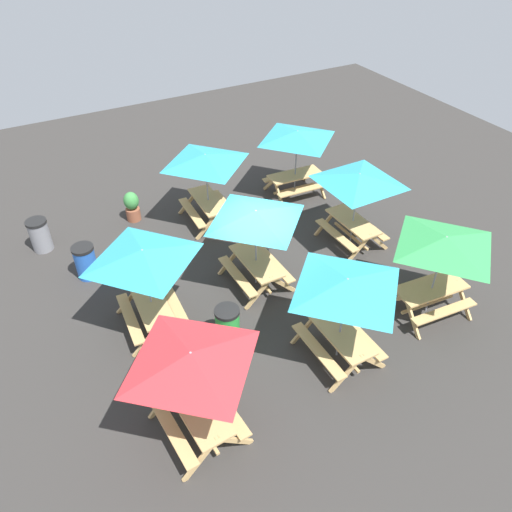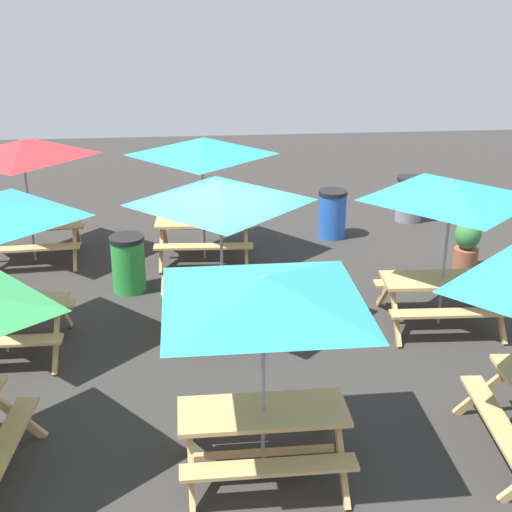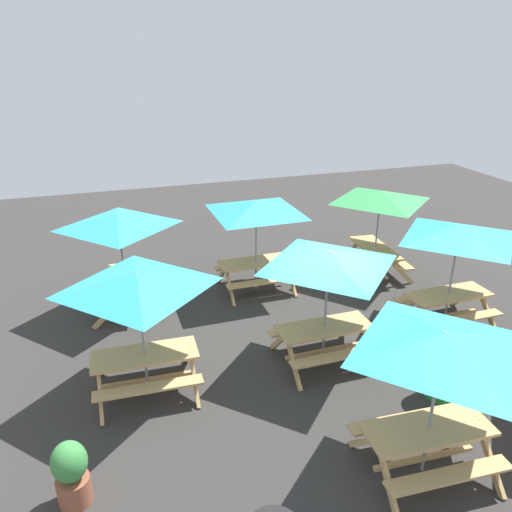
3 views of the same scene
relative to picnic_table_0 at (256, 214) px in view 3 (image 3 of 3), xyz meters
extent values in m
plane|color=#33302D|center=(-0.31, 3.24, -1.99)|extent=(27.99, 27.99, 0.00)
cube|color=tan|center=(0.00, 0.00, -1.25)|extent=(1.81, 0.72, 0.05)
cube|color=tan|center=(0.01, -0.55, -1.54)|extent=(1.80, 0.28, 0.04)
cube|color=tan|center=(-0.01, 0.55, -1.54)|extent=(1.80, 0.28, 0.04)
cube|color=tan|center=(-0.78, -0.37, -1.62)|extent=(0.07, 0.80, 0.81)
cube|color=tan|center=(-0.78, 0.36, -1.62)|extent=(0.07, 0.80, 0.81)
cube|color=tan|center=(0.78, -0.36, -1.62)|extent=(0.07, 0.80, 0.81)
cube|color=tan|center=(0.78, 0.37, -1.62)|extent=(0.07, 0.80, 0.81)
cube|color=tan|center=(0.00, 0.00, -1.77)|extent=(1.56, 0.09, 0.06)
cylinder|color=gray|center=(0.00, 0.00, -0.84)|extent=(0.04, 0.04, 2.30)
pyramid|color=teal|center=(0.00, 0.00, 0.17)|extent=(2.83, 2.83, 0.28)
cube|color=tan|center=(-3.38, 2.94, -1.25)|extent=(1.80, 0.71, 0.05)
cube|color=tan|center=(-3.38, 2.39, -1.54)|extent=(1.80, 0.27, 0.04)
cube|color=tan|center=(-3.38, 3.49, -1.54)|extent=(1.80, 0.27, 0.04)
cube|color=tan|center=(-4.16, 2.58, -1.62)|extent=(0.06, 0.80, 0.81)
cube|color=tan|center=(-4.16, 3.31, -1.62)|extent=(0.06, 0.80, 0.81)
cube|color=tan|center=(-2.60, 2.57, -1.62)|extent=(0.06, 0.80, 0.81)
cube|color=tan|center=(-2.60, 3.30, -1.62)|extent=(0.06, 0.80, 0.81)
cube|color=tan|center=(-3.38, 2.94, -1.77)|extent=(1.56, 0.08, 0.06)
cylinder|color=gray|center=(-3.38, 2.94, -0.84)|extent=(0.04, 0.04, 2.30)
pyramid|color=teal|center=(-3.38, 2.94, 0.17)|extent=(2.01, 2.01, 0.28)
cube|color=tan|center=(-0.26, 3.35, -1.25)|extent=(1.81, 0.71, 0.05)
cube|color=tan|center=(-0.26, 2.80, -1.54)|extent=(1.80, 0.27, 0.04)
cube|color=tan|center=(-0.27, 3.90, -1.54)|extent=(1.80, 0.27, 0.04)
cube|color=tan|center=(-1.04, 2.98, -1.62)|extent=(0.07, 0.80, 0.81)
cube|color=tan|center=(-1.05, 3.71, -1.62)|extent=(0.07, 0.80, 0.81)
cube|color=tan|center=(0.52, 2.99, -1.62)|extent=(0.07, 0.80, 0.81)
cube|color=tan|center=(0.51, 3.72, -1.62)|extent=(0.07, 0.80, 0.81)
cube|color=tan|center=(-0.26, 3.35, -1.77)|extent=(1.56, 0.08, 0.06)
cylinder|color=gray|center=(-0.26, 3.35, -0.84)|extent=(0.04, 0.04, 2.30)
pyramid|color=teal|center=(-0.26, 3.35, 0.17)|extent=(2.02, 2.02, 0.28)
cube|color=tan|center=(3.15, -0.01, -1.25)|extent=(0.81, 1.84, 0.05)
cube|color=tan|center=(3.70, -0.04, -1.54)|extent=(0.37, 1.81, 0.04)
cube|color=tan|center=(2.60, 0.03, -1.54)|extent=(0.37, 1.81, 0.04)
cube|color=tan|center=(3.47, -0.81, -1.62)|extent=(0.80, 0.11, 0.81)
cube|color=tan|center=(2.74, -0.76, -1.62)|extent=(0.80, 0.11, 0.81)
cube|color=tan|center=(3.56, 0.75, -1.62)|extent=(0.80, 0.11, 0.81)
cube|color=tan|center=(2.84, 0.80, -1.62)|extent=(0.80, 0.11, 0.81)
cube|color=tan|center=(3.15, -0.01, -1.77)|extent=(0.16, 1.56, 0.06)
cylinder|color=gray|center=(3.15, -0.01, -0.84)|extent=(0.04, 0.04, 2.30)
pyramid|color=teal|center=(3.15, -0.01, 0.17)|extent=(2.12, 2.12, 0.28)
cube|color=tan|center=(-0.46, 6.27, -1.25)|extent=(1.84, 0.80, 0.05)
cube|color=tan|center=(-0.49, 5.73, -1.54)|extent=(1.81, 0.36, 0.04)
cube|color=tan|center=(-0.42, 6.82, -1.54)|extent=(1.81, 0.36, 0.04)
cube|color=tan|center=(-1.25, 5.95, -1.62)|extent=(0.11, 0.80, 0.81)
cube|color=tan|center=(-1.21, 6.68, -1.62)|extent=(0.11, 0.80, 0.81)
cube|color=tan|center=(0.30, 5.87, -1.62)|extent=(0.11, 0.80, 0.81)
cube|color=tan|center=(0.34, 6.60, -1.62)|extent=(0.11, 0.80, 0.81)
cube|color=tan|center=(-0.46, 6.27, -1.77)|extent=(1.56, 0.16, 0.06)
cylinder|color=gray|center=(-0.46, 6.27, -0.84)|extent=(0.04, 0.04, 2.30)
pyramid|color=teal|center=(-0.46, 6.27, 0.17)|extent=(2.11, 2.11, 0.28)
cube|color=tan|center=(-3.27, 0.10, -1.25)|extent=(0.85, 1.85, 0.05)
cube|color=tan|center=(-2.72, 0.06, -1.54)|extent=(0.41, 1.82, 0.04)
cube|color=tan|center=(-3.82, 0.15, -1.54)|extent=(0.41, 1.82, 0.04)
cube|color=tan|center=(-2.97, -0.70, -1.62)|extent=(0.80, 0.13, 0.81)
cube|color=tan|center=(-3.70, -0.64, -1.62)|extent=(0.80, 0.13, 0.81)
cube|color=tan|center=(-2.84, 0.85, -1.62)|extent=(0.80, 0.13, 0.81)
cube|color=tan|center=(-3.57, 0.91, -1.62)|extent=(0.80, 0.13, 0.81)
cube|color=tan|center=(-3.27, 0.10, -1.77)|extent=(0.20, 1.56, 0.06)
cylinder|color=gray|center=(-3.27, 0.10, -0.84)|extent=(0.04, 0.04, 2.30)
pyramid|color=green|center=(-3.27, 0.10, 0.17)|extent=(2.16, 2.16, 0.28)
cube|color=tan|center=(3.07, 3.21, -1.25)|extent=(1.83, 0.78, 0.05)
cube|color=tan|center=(3.04, 2.66, -1.54)|extent=(1.81, 0.34, 0.04)
cube|color=tan|center=(3.09, 3.76, -1.54)|extent=(1.81, 0.34, 0.04)
cube|color=tan|center=(2.27, 2.88, -1.62)|extent=(0.09, 0.80, 0.81)
cube|color=tan|center=(2.30, 3.61, -1.62)|extent=(0.09, 0.80, 0.81)
cube|color=tan|center=(3.83, 2.81, -1.62)|extent=(0.09, 0.80, 0.81)
cube|color=tan|center=(3.86, 3.54, -1.62)|extent=(0.09, 0.80, 0.81)
cube|color=tan|center=(3.07, 3.21, -1.77)|extent=(1.56, 0.14, 0.06)
cylinder|color=gray|center=(3.07, 3.21, -0.84)|extent=(0.04, 0.04, 2.30)
pyramid|color=teal|center=(3.07, 3.21, 0.17)|extent=(2.08, 2.08, 0.28)
cylinder|color=green|center=(-1.77, 4.93, -1.54)|extent=(0.56, 0.56, 0.90)
cylinder|color=black|center=(-1.77, 4.93, -1.05)|extent=(0.59, 0.59, 0.08)
cylinder|color=#935138|center=(4.27, 5.29, -1.79)|extent=(0.44, 0.44, 0.40)
ellipsoid|color=#3D8C42|center=(4.27, 5.29, -1.30)|extent=(0.46, 0.46, 0.58)
camera|label=1|loc=(-9.18, 8.22, 6.86)|focal=35.00mm
camera|label=2|loc=(-0.68, -6.35, 3.07)|focal=50.00mm
camera|label=3|loc=(3.51, 10.69, 3.63)|focal=35.00mm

